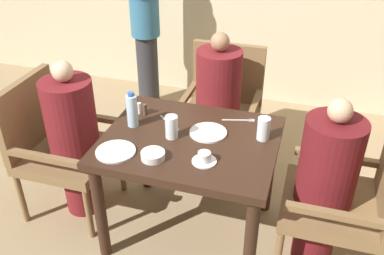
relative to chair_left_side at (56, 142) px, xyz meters
The scene contains 20 objects.
ground_plane 1.06m from the chair_left_side, ahead, with size 16.00×16.00×0.00m, color #9E8460.
dining_table 0.93m from the chair_left_side, ahead, with size 1.01×0.82×0.72m.
chair_left_side is the anchor object (origin of this frame).
diner_in_left_chair 0.16m from the chair_left_side, ahead, with size 0.32×0.32×1.10m.
chair_far_side 1.25m from the chair_left_side, 41.90° to the left, with size 0.56×0.56×0.94m.
diner_in_far_chair 1.16m from the chair_left_side, 36.46° to the left, with size 0.32×0.32×1.13m.
chair_right_side 1.86m from the chair_left_side, ahead, with size 0.56×0.56×0.94m.
diner_in_right_chair 1.71m from the chair_left_side, ahead, with size 0.32×0.32×1.10m.
standing_host 1.56m from the chair_left_side, 88.89° to the left, with size 0.26×0.30×1.55m.
plate_main_left 1.04m from the chair_left_side, ahead, with size 0.22×0.22×0.01m.
plate_main_right 0.67m from the chair_left_side, 23.71° to the right, with size 0.22×0.22×0.01m.
teacup_with_saucer 1.11m from the chair_left_side, 10.42° to the right, with size 0.13×0.13×0.06m.
bowl_small 0.86m from the chair_left_side, 17.18° to the right, with size 0.13×0.13×0.04m.
water_bottle 0.64m from the chair_left_side, ahead, with size 0.07×0.07×0.22m.
glass_tall_near 1.36m from the chair_left_side, ahead, with size 0.07×0.07×0.14m.
glass_tall_mid 0.87m from the chair_left_side, ahead, with size 0.07×0.07×0.14m.
salt_shaker 0.62m from the chair_left_side, 18.97° to the left, with size 0.03×0.03×0.08m.
pepper_shaker 0.65m from the chair_left_side, 17.76° to the left, with size 0.03×0.03×0.07m.
fork_beside_plate 1.23m from the chair_left_side, 13.74° to the left, with size 0.20×0.07×0.00m.
knife_beside_plate 0.80m from the chair_left_side, ahead, with size 0.17×0.15×0.00m.
Camera 1 is at (0.61, -1.98, 2.07)m, focal length 40.00 mm.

